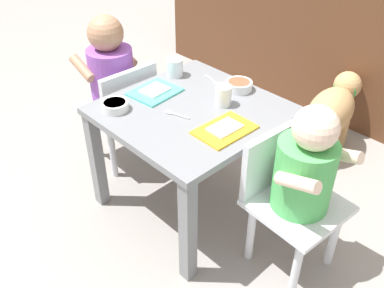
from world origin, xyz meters
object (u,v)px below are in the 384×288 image
at_px(seated_child_left, 113,78).
at_px(spoon_by_left_tray, 213,81).
at_px(seated_child_right, 302,173).
at_px(cereal_bowl_right_side, 115,106).
at_px(dining_table, 192,126).
at_px(water_cup_left, 223,97).
at_px(food_tray_left, 155,91).
at_px(food_tray_right, 225,129).
at_px(spoon_by_right_tray, 175,114).
at_px(dog, 333,108).
at_px(water_cup_right, 175,68).
at_px(cereal_bowl_left_side, 239,85).

xyz_separation_m(seated_child_left, spoon_by_left_tray, (0.36, 0.23, 0.04)).
height_order(seated_child_right, spoon_by_left_tray, seated_child_right).
bearing_deg(spoon_by_left_tray, cereal_bowl_right_side, -102.67).
bearing_deg(dining_table, water_cup_left, 59.56).
bearing_deg(seated_child_right, spoon_by_left_tray, 163.04).
xyz_separation_m(seated_child_left, seated_child_right, (0.91, 0.07, -0.02)).
bearing_deg(food_tray_left, seated_child_right, 5.51).
relative_size(seated_child_right, food_tray_right, 3.21).
relative_size(food_tray_right, spoon_by_right_tray, 2.03).
distance_m(food_tray_left, water_cup_left, 0.27).
distance_m(food_tray_left, cereal_bowl_right_side, 0.18).
bearing_deg(water_cup_left, dog, 80.03).
bearing_deg(food_tray_left, food_tray_right, 0.00).
relative_size(seated_child_right, spoon_by_left_tray, 6.47).
relative_size(food_tray_left, water_cup_left, 2.56).
bearing_deg(food_tray_right, spoon_by_right_tray, -164.82).
relative_size(water_cup_right, spoon_by_left_tray, 0.72).
relative_size(dining_table, food_tray_left, 3.13).
height_order(water_cup_right, cereal_bowl_left_side, water_cup_right).
relative_size(dining_table, food_tray_right, 2.98).
relative_size(dog, cereal_bowl_left_side, 4.44).
bearing_deg(dog, cereal_bowl_left_side, -105.99).
bearing_deg(water_cup_right, spoon_by_right_tray, -42.11).
bearing_deg(food_tray_right, seated_child_right, 12.69).
bearing_deg(spoon_by_left_tray, water_cup_right, -153.93).
distance_m(seated_child_left, cereal_bowl_right_side, 0.33).
bearing_deg(water_cup_left, seated_child_left, -165.93).
xyz_separation_m(cereal_bowl_left_side, spoon_by_right_tray, (-0.03, -0.30, -0.02)).
bearing_deg(spoon_by_right_tray, water_cup_left, 68.42).
bearing_deg(dog, spoon_by_right_tray, -102.55).
relative_size(food_tray_right, cereal_bowl_right_side, 2.07).
bearing_deg(spoon_by_right_tray, cereal_bowl_left_side, 83.58).
relative_size(dog, water_cup_left, 6.15).
height_order(seated_child_left, water_cup_right, seated_child_left).
bearing_deg(spoon_by_left_tray, dining_table, -66.08).
bearing_deg(food_tray_right, seated_child_left, -179.46).
xyz_separation_m(food_tray_left, food_tray_right, (0.36, 0.00, 0.00)).
bearing_deg(spoon_by_right_tray, cereal_bowl_right_side, -142.76).
bearing_deg(food_tray_left, cereal_bowl_left_side, 50.63).
bearing_deg(spoon_by_right_tray, food_tray_left, 163.08).
relative_size(water_cup_right, cereal_bowl_right_side, 0.74).
height_order(seated_child_right, water_cup_left, seated_child_right).
distance_m(dog, cereal_bowl_left_side, 0.59).
xyz_separation_m(cereal_bowl_right_side, spoon_by_left_tray, (0.09, 0.41, -0.01)).
xyz_separation_m(cereal_bowl_right_side, cereal_bowl_left_side, (0.21, 0.43, 0.00)).
bearing_deg(water_cup_left, food_tray_left, -152.96).
height_order(seated_child_right, food_tray_left, seated_child_right).
bearing_deg(cereal_bowl_right_side, cereal_bowl_left_side, 64.51).
height_order(seated_child_left, dog, seated_child_left).
bearing_deg(water_cup_right, food_tray_right, -20.18).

